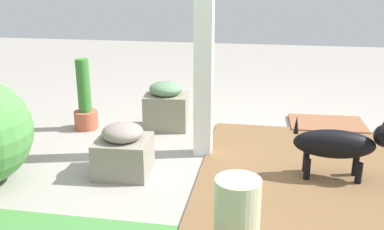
{
  "coord_description": "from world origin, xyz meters",
  "views": [
    {
      "loc": [
        -0.24,
        3.13,
        1.39
      ],
      "look_at": [
        0.31,
        -0.08,
        0.33
      ],
      "focal_mm": 40.55,
      "sensor_mm": 36.0,
      "label": 1
    }
  ],
  "objects_px": {
    "terracotta_pot_tall": "(85,104)",
    "dog": "(342,144)",
    "porch_pillar": "(204,15)",
    "ceramic_urn": "(237,216)",
    "stone_planter_mid": "(123,151)",
    "stone_planter_nearest": "(166,106)",
    "doormat": "(327,124)"
  },
  "relations": [
    {
      "from": "porch_pillar",
      "to": "stone_planter_nearest",
      "type": "distance_m",
      "value": 1.13
    },
    {
      "from": "stone_planter_nearest",
      "to": "doormat",
      "type": "bearing_deg",
      "value": -167.77
    },
    {
      "from": "stone_planter_nearest",
      "to": "porch_pillar",
      "type": "bearing_deg",
      "value": 128.07
    },
    {
      "from": "porch_pillar",
      "to": "ceramic_urn",
      "type": "bearing_deg",
      "value": 106.05
    },
    {
      "from": "stone_planter_nearest",
      "to": "dog",
      "type": "distance_m",
      "value": 1.68
    },
    {
      "from": "stone_planter_nearest",
      "to": "stone_planter_mid",
      "type": "height_order",
      "value": "stone_planter_nearest"
    },
    {
      "from": "terracotta_pot_tall",
      "to": "dog",
      "type": "distance_m",
      "value": 2.29
    },
    {
      "from": "dog",
      "to": "stone_planter_nearest",
      "type": "bearing_deg",
      "value": -30.84
    },
    {
      "from": "terracotta_pot_tall",
      "to": "dog",
      "type": "height_order",
      "value": "terracotta_pot_tall"
    },
    {
      "from": "ceramic_urn",
      "to": "porch_pillar",
      "type": "bearing_deg",
      "value": -73.95
    },
    {
      "from": "doormat",
      "to": "ceramic_urn",
      "type": "bearing_deg",
      "value": 71.56
    },
    {
      "from": "stone_planter_nearest",
      "to": "terracotta_pot_tall",
      "type": "relative_size",
      "value": 0.68
    },
    {
      "from": "porch_pillar",
      "to": "ceramic_urn",
      "type": "xyz_separation_m",
      "value": [
        -0.36,
        1.26,
        -0.9
      ]
    },
    {
      "from": "terracotta_pot_tall",
      "to": "stone_planter_nearest",
      "type": "bearing_deg",
      "value": -168.41
    },
    {
      "from": "stone_planter_nearest",
      "to": "stone_planter_mid",
      "type": "distance_m",
      "value": 1.02
    },
    {
      "from": "stone_planter_nearest",
      "to": "dog",
      "type": "xyz_separation_m",
      "value": [
        -1.44,
        0.86,
        0.06
      ]
    },
    {
      "from": "terracotta_pot_tall",
      "to": "ceramic_urn",
      "type": "relative_size",
      "value": 1.6
    },
    {
      "from": "porch_pillar",
      "to": "dog",
      "type": "relative_size",
      "value": 3.21
    },
    {
      "from": "stone_planter_nearest",
      "to": "stone_planter_mid",
      "type": "xyz_separation_m",
      "value": [
        0.08,
        1.02,
        -0.04
      ]
    },
    {
      "from": "stone_planter_mid",
      "to": "doormat",
      "type": "height_order",
      "value": "stone_planter_mid"
    },
    {
      "from": "stone_planter_mid",
      "to": "ceramic_urn",
      "type": "relative_size",
      "value": 0.97
    },
    {
      "from": "porch_pillar",
      "to": "doormat",
      "type": "distance_m",
      "value": 1.76
    },
    {
      "from": "stone_planter_nearest",
      "to": "stone_planter_mid",
      "type": "relative_size",
      "value": 1.13
    },
    {
      "from": "stone_planter_nearest",
      "to": "ceramic_urn",
      "type": "bearing_deg",
      "value": 113.7
    },
    {
      "from": "porch_pillar",
      "to": "ceramic_urn",
      "type": "height_order",
      "value": "porch_pillar"
    },
    {
      "from": "terracotta_pot_tall",
      "to": "stone_planter_mid",
      "type": "bearing_deg",
      "value": 127.21
    },
    {
      "from": "stone_planter_mid",
      "to": "dog",
      "type": "xyz_separation_m",
      "value": [
        -1.52,
        -0.16,
        0.1
      ]
    },
    {
      "from": "stone_planter_nearest",
      "to": "terracotta_pot_tall",
      "type": "bearing_deg",
      "value": 11.59
    },
    {
      "from": "stone_planter_nearest",
      "to": "doormat",
      "type": "relative_size",
      "value": 0.64
    },
    {
      "from": "porch_pillar",
      "to": "stone_planter_nearest",
      "type": "relative_size",
      "value": 4.9
    },
    {
      "from": "stone_planter_nearest",
      "to": "dog",
      "type": "bearing_deg",
      "value": 149.16
    },
    {
      "from": "ceramic_urn",
      "to": "doormat",
      "type": "bearing_deg",
      "value": -108.44
    }
  ]
}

